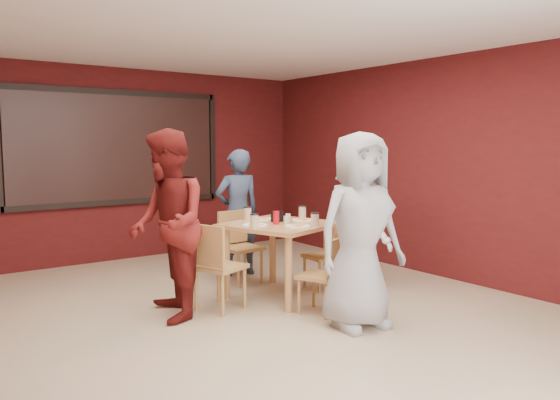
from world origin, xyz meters
TOP-DOWN VIEW (x-y plane):
  - floor at (0.00, 0.00)m, footprint 7.00×7.00m
  - window_blinds at (0.00, 3.45)m, footprint 3.00×0.02m
  - dining_table at (0.79, 0.54)m, footprint 1.32×1.32m
  - chair_front at (0.77, -0.26)m, footprint 0.49×0.49m
  - chair_back at (0.74, 1.35)m, footprint 0.45×0.45m
  - chair_left at (-0.07, 0.48)m, footprint 0.56×0.56m
  - chair_right at (1.46, 0.51)m, footprint 0.40×0.40m
  - diner_front at (0.78, -0.72)m, footprint 0.96×0.70m
  - diner_back at (0.93, 1.68)m, footprint 0.65×0.48m
  - diner_left at (-0.56, 0.54)m, footprint 0.92×1.06m
  - diner_right at (1.86, 0.40)m, footprint 0.63×1.01m

SIDE VIEW (x-z plane):
  - floor at x=0.00m, z-range 0.00..0.00m
  - chair_right at x=1.46m, z-range 0.05..0.82m
  - chair_front at x=0.77m, z-range 0.05..0.83m
  - chair_back at x=0.74m, z-range 0.06..0.94m
  - chair_left at x=-0.07m, z-range 0.06..0.97m
  - dining_table at x=0.79m, z-range 0.23..1.22m
  - diner_right at x=1.86m, z-range 0.00..1.49m
  - diner_back at x=0.93m, z-range 0.00..1.64m
  - diner_front at x=0.78m, z-range 0.00..1.82m
  - diner_left at x=-0.56m, z-range 0.00..1.86m
  - window_blinds at x=0.00m, z-range 0.90..2.40m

